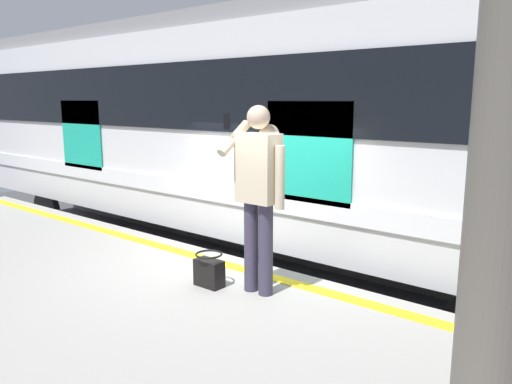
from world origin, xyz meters
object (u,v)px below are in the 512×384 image
object	(u,v)px
train_carriage	(241,121)
station_column	(509,106)
passenger	(259,184)
handbag	(209,271)

from	to	relation	value
train_carriage	station_column	distance (m)	5.91
train_carriage	passenger	bearing A→B (deg)	133.62
passenger	handbag	distance (m)	1.06
passenger	handbag	size ratio (longest dim) A/B	5.25
train_carriage	passenger	world-z (taller)	train_carriage
train_carriage	passenger	xyz separation A→B (m)	(-2.43, 2.55, -0.45)
handbag	station_column	distance (m)	3.35
passenger	station_column	bearing A→B (deg)	157.43
train_carriage	passenger	size ratio (longest dim) A/B	7.17
handbag	passenger	bearing A→B (deg)	-158.07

